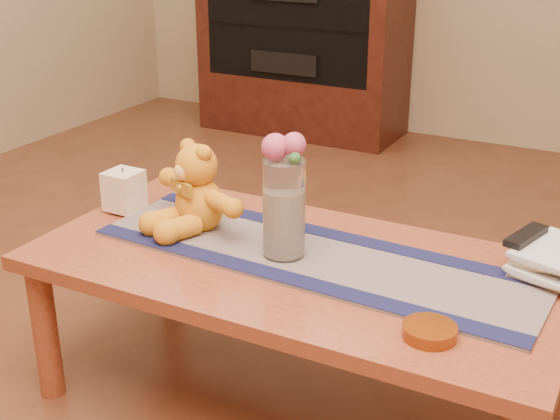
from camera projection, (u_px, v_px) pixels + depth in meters
The scene contains 29 objects.
floor at pixel (295, 401), 2.13m from camera, with size 5.50×5.50×0.00m, color #532917.
coffee_table_top at pixel (297, 266), 1.96m from camera, with size 1.40×0.70×0.04m, color brown.
table_leg_fl at pixel (45, 331), 2.09m from camera, with size 0.07×0.07×0.41m, color brown.
table_leg_bl at pixel (168, 252), 2.56m from camera, with size 0.07×0.07×0.41m, color brown.
table_leg_br at pixel (557, 348), 2.01m from camera, with size 0.07×0.07×0.41m, color brown.
persian_runner at pixel (313, 257), 1.96m from camera, with size 1.20×0.35×0.01m, color #191845.
runner_border_near at pixel (286, 277), 1.84m from camera, with size 1.20×0.06×0.00m, color #14163E.
runner_border_far at pixel (337, 235), 2.08m from camera, with size 1.20×0.06×0.00m, color #14163E.
teddy_bear at pixel (199, 187), 2.10m from camera, with size 0.35×0.29×0.24m, color orange, non-canonical shape.
pillar_candle at pixel (124, 190), 2.24m from camera, with size 0.10×0.10×0.12m, color #FFE4BB.
candle_wick at pixel (122, 170), 2.21m from camera, with size 0.00×0.00×0.01m, color black.
glass_vase at pixel (284, 209), 1.92m from camera, with size 0.11×0.11×0.26m, color silver.
potpourri_fill at pixel (284, 222), 1.93m from camera, with size 0.09×0.09×0.18m, color beige.
rose_left at pixel (275, 147), 1.85m from camera, with size 0.07×0.07×0.07m, color #CD4870.
rose_right at pixel (294, 144), 1.84m from camera, with size 0.06×0.06×0.06m, color #CD4870.
blue_flower_back at pixel (294, 147), 1.88m from camera, with size 0.04×0.04×0.04m, color #444694.
blue_flower_side at pixel (277, 149), 1.89m from camera, with size 0.04×0.04×0.04m, color #444694.
leaf_sprig at pixel (295, 158), 1.83m from camera, with size 0.03×0.03×0.03m, color #33662D.
bronze_ball at pixel (284, 241), 1.95m from camera, with size 0.08×0.08×0.08m, color #4E461A.
book_bottom at pixel (524, 261), 1.92m from camera, with size 0.17×0.22×0.02m, color beige.
book_lower at pixel (526, 255), 1.91m from camera, with size 0.16×0.22×0.02m, color beige.
book_upper at pixel (525, 247), 1.91m from camera, with size 0.17×0.22×0.02m, color beige.
book_top at pixel (528, 241), 1.90m from camera, with size 0.16×0.22×0.02m, color beige.
tv_remote at pixel (526, 236), 1.89m from camera, with size 0.04×0.16×0.02m, color black.
amber_dish at pixel (430, 332), 1.60m from camera, with size 0.12×0.12×0.03m, color #BF5914.
media_cabinet at pixel (304, 41), 4.46m from camera, with size 1.20×0.50×1.10m, color black.
cabinet_cavity at pixel (286, 28), 4.23m from camera, with size 1.02×0.03×0.61m, color black.
cabinet_shelf at pixel (292, 26), 4.30m from camera, with size 1.02×0.20×0.03m, color black.
stereo_lower at pixel (294, 59), 4.39m from camera, with size 0.42×0.28×0.12m, color black.
Camera 1 is at (0.78, -1.58, 1.31)m, focal length 47.95 mm.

